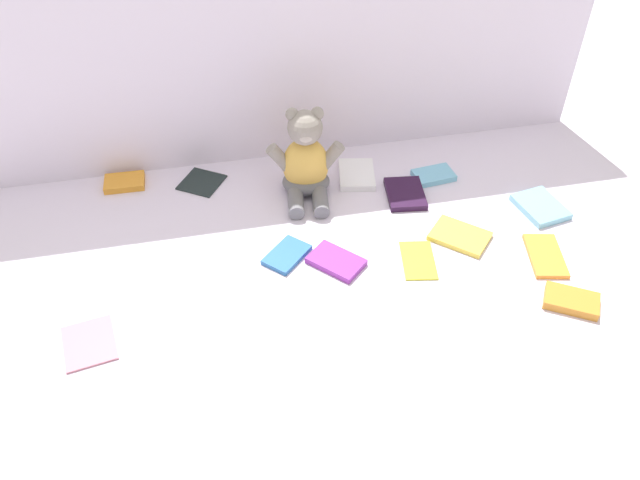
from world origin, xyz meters
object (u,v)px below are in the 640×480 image
book_case_4 (202,182)px  book_case_8 (336,261)px  book_case_5 (545,256)px  book_case_7 (405,194)px  teddy_bear (306,163)px  book_case_1 (357,175)px  book_case_12 (287,255)px  book_case_10 (571,301)px  book_case_11 (460,236)px  book_case_0 (540,207)px  book_case_9 (89,342)px  book_case_3 (434,175)px  book_case_6 (125,182)px  book_case_2 (418,260)px

book_case_4 → book_case_8: bearing=-19.8°
book_case_5 → book_case_7: 0.37m
teddy_bear → book_case_8: 0.29m
teddy_bear → book_case_1: bearing=20.0°
book_case_5 → book_case_12: bearing=0.3°
book_case_4 → book_case_10: size_ratio=0.90×
book_case_7 → book_case_11: (0.08, -0.18, -0.00)m
book_case_4 → book_case_10: (0.73, -0.58, 0.01)m
book_case_7 → book_case_1: bearing=141.6°
book_case_0 → book_case_9: bearing=0.5°
book_case_4 → book_case_5: size_ratio=0.72×
book_case_5 → book_case_9: 0.99m
book_case_11 → book_case_12: 0.41m
book_case_0 → book_case_11: book_case_0 is taller
book_case_3 → book_case_5: bearing=-162.9°
book_case_6 → book_case_7: 0.72m
book_case_10 → book_case_7: bearing=-120.0°
book_case_9 → book_case_12: (0.42, 0.17, 0.00)m
book_case_1 → book_case_10: book_case_10 is taller
book_case_5 → book_case_10: size_ratio=1.25×
book_case_7 → book_case_8: size_ratio=1.04×
book_case_11 → book_case_7: bearing=-113.6°
book_case_0 → book_case_5: bearing=57.3°
book_case_2 → book_case_3: 0.32m
book_case_11 → book_case_1: bearing=-104.8°
book_case_2 → book_case_7: (0.04, 0.23, 0.00)m
book_case_7 → book_case_9: 0.82m
book_case_7 → book_case_11: book_case_7 is taller
book_case_2 → book_case_5: book_case_5 is taller
book_case_5 → book_case_7: book_case_7 is taller
book_case_6 → book_case_10: book_case_10 is taller
book_case_7 → book_case_9: size_ratio=1.04×
book_case_6 → book_case_11: (0.77, -0.37, -0.00)m
book_case_4 → book_case_7: 0.52m
book_case_9 → book_case_5: bearing=172.8°
book_case_0 → book_case_4: size_ratio=1.25×
book_case_8 → book_case_9: (-0.53, -0.12, -0.00)m
book_case_2 → book_case_3: book_case_3 is taller
teddy_bear → book_case_12: teddy_bear is taller
book_case_0 → book_case_2: book_case_0 is taller
book_case_7 → book_case_3: bearing=39.1°
book_case_0 → book_case_12: (-0.64, -0.04, -0.00)m
book_case_11 → book_case_9: bearing=-37.2°
book_case_3 → book_case_8: same height
book_case_7 → book_case_8: (-0.22, -0.20, -0.00)m
book_case_0 → book_case_1: (-0.41, 0.22, 0.00)m
teddy_bear → book_case_6: 0.47m
book_case_2 → book_case_6: 0.77m
book_case_0 → book_case_12: size_ratio=1.16×
book_case_4 → book_case_11: size_ratio=0.77×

